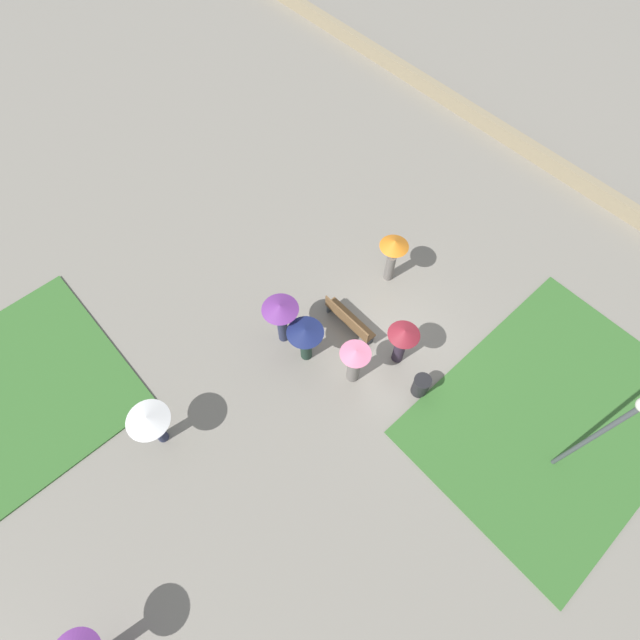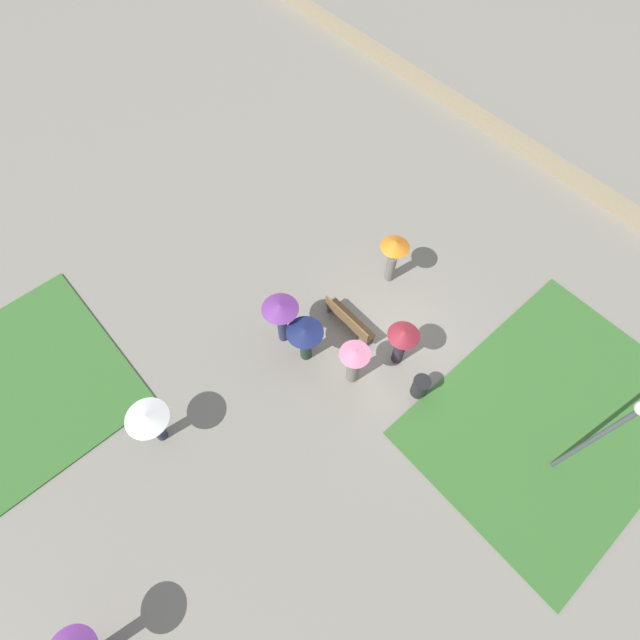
# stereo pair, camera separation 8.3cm
# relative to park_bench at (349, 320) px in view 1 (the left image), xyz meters

# --- Properties ---
(ground_plane) EXTENTS (90.00, 90.00, 0.00)m
(ground_plane) POSITION_rel_park_bench_xyz_m (-1.27, -0.54, -0.47)
(ground_plane) COLOR gray
(lawn_patch_near) EXTENTS (6.04, 8.18, 0.06)m
(lawn_patch_near) POSITION_rel_park_bench_xyz_m (-6.27, -2.46, -0.44)
(lawn_patch_near) COLOR #386B2D
(lawn_patch_near) RESTS_ON ground_plane
(lawn_patch_far) EXTENTS (6.22, 6.23, 0.06)m
(lawn_patch_far) POSITION_rel_park_bench_xyz_m (5.02, 9.14, -0.44)
(lawn_patch_far) COLOR #386B2D
(lawn_patch_far) RESTS_ON ground_plane
(parapet_wall) EXTENTS (45.00, 0.35, 0.64)m
(parapet_wall) POSITION_rel_park_bench_xyz_m (-1.27, -10.92, -0.15)
(parapet_wall) COLOR gray
(parapet_wall) RESTS_ON ground_plane
(park_bench) EXTENTS (1.92, 0.43, 0.90)m
(park_bench) POSITION_rel_park_bench_xyz_m (0.00, 0.00, 0.00)
(park_bench) COLOR brown
(park_bench) RESTS_ON ground_plane
(lamp_post) EXTENTS (0.32, 0.32, 4.77)m
(lamp_post) POSITION_rel_park_bench_xyz_m (-7.03, -1.27, 2.56)
(lamp_post) COLOR #474C51
(lamp_post) RESTS_ON ground_plane
(trash_bin) EXTENTS (0.53, 0.53, 0.80)m
(trash_bin) POSITION_rel_park_bench_xyz_m (-3.03, -0.07, -0.07)
(trash_bin) COLOR #232326
(trash_bin) RESTS_ON ground_plane
(crowd_person_navy) EXTENTS (1.11, 1.11, 1.68)m
(crowd_person_navy) POSITION_rel_park_bench_xyz_m (0.15, 1.67, 0.71)
(crowd_person_navy) COLOR #1E3328
(crowd_person_navy) RESTS_ON ground_plane
(crowd_person_pink) EXTENTS (0.91, 0.91, 1.78)m
(crowd_person_pink) POSITION_rel_park_bench_xyz_m (-1.35, 1.10, 0.64)
(crowd_person_pink) COLOR slate
(crowd_person_pink) RESTS_ON ground_plane
(crowd_person_orange) EXTENTS (0.94, 0.94, 1.96)m
(crowd_person_orange) POSITION_rel_park_bench_xyz_m (0.52, -2.40, 0.93)
(crowd_person_orange) COLOR slate
(crowd_person_orange) RESTS_ON ground_plane
(crowd_person_maroon) EXTENTS (0.95, 0.95, 1.78)m
(crowd_person_maroon) POSITION_rel_park_bench_xyz_m (-1.82, -0.39, 0.77)
(crowd_person_maroon) COLOR #2D2333
(crowd_person_maroon) RESTS_ON ground_plane
(crowd_person_purple) EXTENTS (1.11, 1.11, 1.96)m
(crowd_person_purple) POSITION_rel_park_bench_xyz_m (1.11, 1.79, 0.98)
(crowd_person_purple) COLOR #282D47
(crowd_person_purple) RESTS_ON ground_plane
(lone_walker_mid_plaza) EXTENTS (1.19, 1.19, 1.72)m
(lone_walker_mid_plaza) POSITION_rel_park_bench_xyz_m (0.93, 6.48, 0.87)
(lone_walker_mid_plaza) COLOR #282D47
(lone_walker_mid_plaza) RESTS_ON ground_plane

